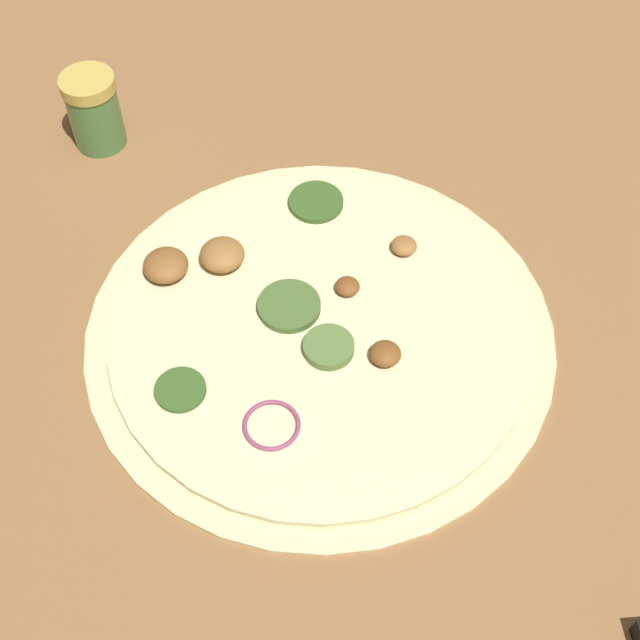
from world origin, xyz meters
name	(u,v)px	position (x,y,z in m)	size (l,w,h in m)	color
ground_plane	(320,332)	(0.00, 0.00, 0.00)	(3.00, 3.00, 0.00)	olive
pizza	(315,325)	(0.00, 0.00, 0.01)	(0.37, 0.37, 0.03)	beige
spice_jar	(94,111)	(-0.29, 0.08, 0.04)	(0.05, 0.05, 0.07)	#4C7F42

